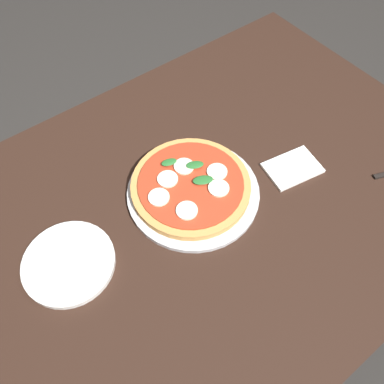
{
  "coord_description": "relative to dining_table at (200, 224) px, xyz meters",
  "views": [
    {
      "loc": [
        -0.32,
        -0.39,
        1.54
      ],
      "look_at": [
        -0.0,
        0.03,
        0.77
      ],
      "focal_mm": 37.31,
      "sensor_mm": 36.0,
      "label": 1
    }
  ],
  "objects": [
    {
      "name": "ground_plane",
      "position": [
        0.0,
        0.0,
        -0.66
      ],
      "size": [
        6.0,
        6.0,
        0.0
      ],
      "primitive_type": "plane",
      "color": "#2D2B28"
    },
    {
      "name": "dining_table",
      "position": [
        0.0,
        0.0,
        0.0
      ],
      "size": [
        1.33,
        0.91,
        0.76
      ],
      "color": "black",
      "rests_on": "ground_plane"
    },
    {
      "name": "napkin",
      "position": [
        0.24,
        -0.06,
        0.11
      ],
      "size": [
        0.14,
        0.11,
        0.01
      ],
      "primitive_type": "cube",
      "rotation": [
        0.0,
        0.0,
        -0.18
      ],
      "color": "white",
      "rests_on": "dining_table"
    },
    {
      "name": "plate_white",
      "position": [
        -0.31,
        0.04,
        0.11
      ],
      "size": [
        0.19,
        0.19,
        0.01
      ],
      "primitive_type": "cylinder",
      "color": "white",
      "rests_on": "dining_table"
    },
    {
      "name": "serving_tray",
      "position": [
        -0.0,
        0.03,
        0.11
      ],
      "size": [
        0.31,
        0.31,
        0.01
      ],
      "primitive_type": "cylinder",
      "color": "silver",
      "rests_on": "dining_table"
    },
    {
      "name": "pizza",
      "position": [
        -0.0,
        0.04,
        0.13
      ],
      "size": [
        0.28,
        0.28,
        0.03
      ],
      "color": "tan",
      "rests_on": "serving_tray"
    }
  ]
}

